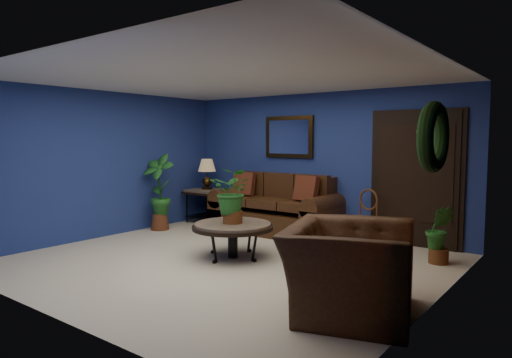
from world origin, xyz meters
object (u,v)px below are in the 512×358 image
Objects in this scene: sofa at (277,213)px; table_lamp at (207,170)px; end_table at (207,197)px; coffee_table at (233,227)px; side_chair at (364,213)px; armchair at (349,269)px.

table_lamp reaches higher than sofa.
sofa is 1.70m from end_table.
coffee_table is at bearing -39.60° from table_lamp.
coffee_table is at bearing -108.28° from side_chair.
end_table is at bearing -178.71° from sofa.
side_chair is 0.67× the size of armchair.
side_chair is (1.68, 0.03, 0.16)m from sofa.
armchair is at bearing -31.63° from end_table.
table_lamp is (-1.69, -0.04, 0.71)m from sofa.
sofa is 1.83m from table_lamp.
side_chair is (1.15, 1.90, 0.07)m from coffee_table.
sofa is 1.95m from coffee_table.
sofa is at bearing 27.57° from armchair.
end_table reaches higher than coffee_table.
sofa is 1.78× the size of armchair.
end_table is (-2.22, 1.84, 0.08)m from coffee_table.
table_lamp is (-2.22, 1.84, 0.62)m from coffee_table.
armchair is (4.45, -2.74, -0.62)m from table_lamp.
sofa reaches higher than coffee_table.
armchair is (2.76, -2.78, 0.08)m from sofa.
end_table is 0.82× the size of side_chair.
sofa is at bearing -166.31° from side_chair.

